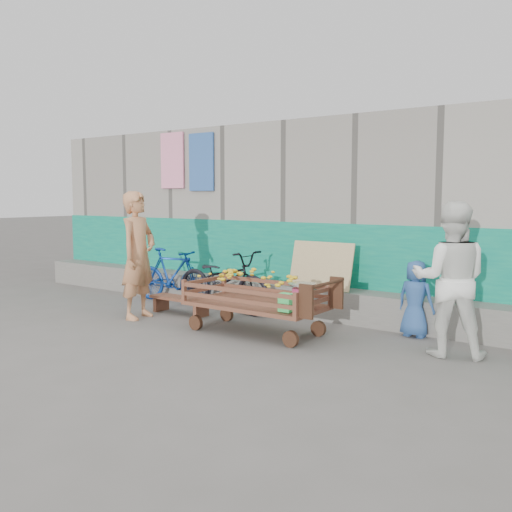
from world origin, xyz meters
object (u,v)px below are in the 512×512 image
Objects in this scene: bench at (181,302)px; child at (416,299)px; vendor_man at (138,255)px; woman at (450,279)px; bicycle_blue at (172,275)px; banana_cart at (253,290)px; bicycle_dark at (223,281)px.

child is (3.44, 0.73, 0.30)m from bench.
vendor_man is at bearing 24.91° from child.
woman reaches higher than bench.
bicycle_blue is at bearing 141.36° from bench.
banana_cart reaches higher than bench.
banana_cart is 2.02× the size of child.
bicycle_dark is at bearing -102.61° from bicycle_blue.
child is at bearing 30.19° from banana_cart.
vendor_man reaches higher than banana_cart.
banana_cart is 1.14× the size of woman.
vendor_man is 4.41m from woman.
bicycle_dark is (-3.66, 0.44, -0.39)m from woman.
bicycle_blue is (-2.44, 0.97, -0.12)m from banana_cart.
bicycle_blue is (-0.81, 0.65, 0.27)m from bench.
bicycle_blue is at bearing -24.46° from woman.
child is at bearing -96.96° from bicycle_blue.
bicycle_dark is (-1.23, 0.88, -0.09)m from banana_cart.
bench is 0.68× the size of bicycle_blue.
bicycle_dark is at bearing 9.06° from child.
woman is (4.36, 0.68, -0.07)m from vendor_man.
woman is at bearing 1.58° from bench.
banana_cart is at bearing -94.01° from vendor_man.
vendor_man reaches higher than bicycle_blue.
vendor_man is 1.01× the size of bicycle_dark.
woman is 4.92m from bicycle_blue.
woman is 1.76× the size of child.
child is (1.81, 1.05, -0.08)m from banana_cart.
banana_cart is at bearing -8.01° from woman.
woman is 0.95m from child.
bench is 0.74m from bicycle_dark.
woman reaches higher than banana_cart.
vendor_man reaches higher than bicycle_dark.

